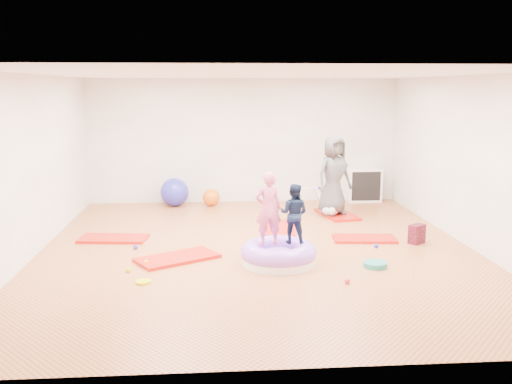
{
  "coord_description": "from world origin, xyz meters",
  "views": [
    {
      "loc": [
        -0.71,
        -8.91,
        2.6
      ],
      "look_at": [
        0.0,
        0.3,
        0.9
      ],
      "focal_mm": 40.0,
      "sensor_mm": 36.0,
      "label": 1
    }
  ],
  "objects": [
    {
      "name": "gym_mat_front_left",
      "position": [
        -1.27,
        -0.44,
        0.03
      ],
      "size": [
        1.37,
        1.15,
        0.05
      ],
      "primitive_type": "cube",
      "rotation": [
        0.0,
        0.0,
        0.53
      ],
      "color": "red",
      "rests_on": "ground"
    },
    {
      "name": "exercise_ball_blue",
      "position": [
        -1.56,
        3.6,
        0.31
      ],
      "size": [
        0.63,
        0.63,
        0.63
      ],
      "primitive_type": "sphere",
      "color": "#2B2CB3",
      "rests_on": "ground"
    },
    {
      "name": "yellow_toy",
      "position": [
        -1.66,
        -1.48,
        0.02
      ],
      "size": [
        0.21,
        0.21,
        0.03
      ],
      "primitive_type": "cylinder",
      "color": "#EBEC00",
      "rests_on": "ground"
    },
    {
      "name": "room",
      "position": [
        0.0,
        0.0,
        1.4
      ],
      "size": [
        7.01,
        8.01,
        2.81
      ],
      "color": "#C07C3F",
      "rests_on": "ground"
    },
    {
      "name": "infant",
      "position": [
        1.65,
        2.17,
        0.15
      ],
      "size": [
        0.33,
        0.34,
        0.2
      ],
      "color": "#B0CBE7",
      "rests_on": "gym_mat_rear_right"
    },
    {
      "name": "gym_mat_center_back",
      "position": [
        0.5,
        1.32,
        0.03
      ],
      "size": [
        0.76,
        1.29,
        0.05
      ],
      "primitive_type": "cube",
      "rotation": [
        0.0,
        0.0,
        1.44
      ],
      "color": "red",
      "rests_on": "ground"
    },
    {
      "name": "child_pink",
      "position": [
        0.1,
        -0.7,
        0.88
      ],
      "size": [
        0.44,
        0.32,
        1.1
      ],
      "primitive_type": "imported",
      "rotation": [
        0.0,
        0.0,
        3.29
      ],
      "color": "#D95985",
      "rests_on": "inflatable_cushion"
    },
    {
      "name": "inflatable_cushion",
      "position": [
        0.25,
        -0.77,
        0.14
      ],
      "size": [
        1.14,
        1.14,
        0.36
      ],
      "rotation": [
        0.0,
        0.0,
        0.07
      ],
      "color": "white",
      "rests_on": "ground"
    },
    {
      "name": "ball_pit_balls",
      "position": [
        -0.43,
        -0.66,
        0.04
      ],
      "size": [
        4.01,
        1.97,
        0.08
      ],
      "color": "#2B2CB3",
      "rests_on": "ground"
    },
    {
      "name": "cube_shelf",
      "position": [
        2.77,
        3.79,
        0.38
      ],
      "size": [
        0.77,
        0.38,
        0.77
      ],
      "color": "white",
      "rests_on": "ground"
    },
    {
      "name": "exercise_ball_orange",
      "position": [
        -0.75,
        3.55,
        0.19
      ],
      "size": [
        0.38,
        0.38,
        0.38
      ],
      "primitive_type": "sphere",
      "color": "#DA6012",
      "rests_on": "ground"
    },
    {
      "name": "backpack",
      "position": [
        2.72,
        0.19,
        0.16
      ],
      "size": [
        0.33,
        0.3,
        0.32
      ],
      "primitive_type": "cube",
      "rotation": [
        0.0,
        0.0,
        0.64
      ],
      "color": "maroon",
      "rests_on": "ground"
    },
    {
      "name": "adult_caregiver",
      "position": [
        1.74,
        2.34,
        0.85
      ],
      "size": [
        0.93,
        0.8,
        1.6
      ],
      "primitive_type": "imported",
      "rotation": [
        0.0,
        0.0,
        0.45
      ],
      "color": "#464646",
      "rests_on": "gym_mat_rear_right"
    },
    {
      "name": "child_navy",
      "position": [
        0.5,
        -0.64,
        0.78
      ],
      "size": [
        0.54,
        0.5,
        0.91
      ],
      "primitive_type": "imported",
      "rotation": [
        0.0,
        0.0,
        2.71
      ],
      "color": "#111C33",
      "rests_on": "inflatable_cushion"
    },
    {
      "name": "gym_mat_right",
      "position": [
        1.89,
        0.46,
        0.02
      ],
      "size": [
        1.11,
        0.63,
        0.04
      ],
      "primitive_type": "cube",
      "rotation": [
        0.0,
        0.0,
        -0.09
      ],
      "color": "red",
      "rests_on": "ground"
    },
    {
      "name": "infant_play_gym",
      "position": [
        1.31,
        2.9,
        0.34
      ],
      "size": [
        0.66,
        0.62,
        0.5
      ],
      "rotation": [
        0.0,
        0.0,
        -0.21
      ],
      "color": "white",
      "rests_on": "ground"
    },
    {
      "name": "gym_mat_mid_left",
      "position": [
        -2.44,
        0.8,
        0.02
      ],
      "size": [
        1.2,
        0.7,
        0.05
      ],
      "primitive_type": "cube",
      "rotation": [
        0.0,
        0.0,
        -0.11
      ],
      "color": "red",
      "rests_on": "ground"
    },
    {
      "name": "balance_disc",
      "position": [
        1.65,
        -1.04,
        0.04
      ],
      "size": [
        0.35,
        0.35,
        0.08
      ],
      "primitive_type": "cylinder",
      "color": "#248676",
      "rests_on": "ground"
    },
    {
      "name": "gym_mat_rear_right",
      "position": [
        1.84,
        2.37,
        0.02
      ],
      "size": [
        0.78,
        1.25,
        0.05
      ],
      "primitive_type": "cube",
      "rotation": [
        0.0,
        0.0,
        1.75
      ],
      "color": "red",
      "rests_on": "ground"
    }
  ]
}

